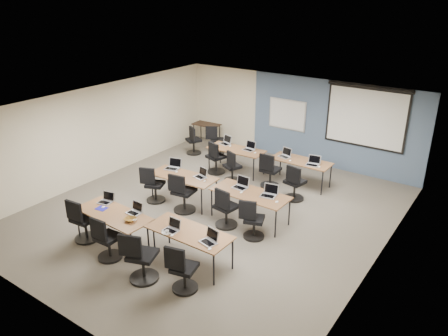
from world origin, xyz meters
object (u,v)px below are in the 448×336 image
Objects in this scene: laptop_1 at (135,210)px; task_chair_5 at (183,196)px; whiteboard at (287,115)px; task_chair_9 at (232,169)px; training_table_front_left at (114,215)px; laptop_8 at (226,142)px; task_chair_1 at (106,242)px; task_chair_2 at (140,261)px; projector_screen at (366,114)px; training_table_back_left at (236,150)px; task_chair_8 at (215,160)px; laptop_5 at (201,175)px; spare_chair_b at (193,143)px; training_table_front_right at (189,233)px; task_chair_6 at (225,211)px; task_chair_7 at (252,222)px; laptop_6 at (241,185)px; task_chair_4 at (153,187)px; task_chair_0 at (83,224)px; training_table_back_right at (301,162)px; laptop_2 at (172,228)px; task_chair_10 at (269,173)px; task_chair_11 at (294,186)px; laptop_0 at (106,200)px; training_table_mid_left at (183,177)px; laptop_9 at (249,148)px; training_table_mid_right at (250,195)px; laptop_7 at (269,193)px; laptop_10 at (285,155)px; task_chair_3 at (182,272)px; utility_table at (207,126)px.

task_chair_5 reaches higher than laptop_1.
whiteboard reaches higher than task_chair_9.
training_table_front_left is 5.30× the size of laptop_8.
task_chair_1 is 0.95× the size of task_chair_2.
projector_screen is 5.78m from task_chair_5.
training_table_back_left is 0.69m from task_chair_8.
spare_chair_b is at bearing 146.92° from laptop_5.
spare_chair_b is (-3.86, 4.94, -0.28)m from training_table_front_right.
task_chair_6 reaches higher than task_chair_7.
laptop_6 reaches higher than laptop_5.
task_chair_4 is 3.14× the size of laptop_5.
training_table_back_right is at bearing 59.35° from task_chair_0.
laptop_2 reaches higher than training_table_back_left.
task_chair_10 is at bearing -2.10° from laptop_8.
task_chair_11 is at bearing 14.15° from task_chair_4.
task_chair_6 is at bearing -13.62° from spare_chair_b.
task_chair_5 is (0.98, 0.01, 0.03)m from task_chair_4.
training_table_back_left is 0.56m from laptop_8.
training_table_back_right is at bearing 76.16° from task_chair_7.
laptop_0 is at bearing -95.96° from laptop_5.
projector_screen is 8.18m from task_chair_0.
task_chair_6 is (-1.53, -4.83, -1.47)m from projector_screen.
task_chair_6 is at bearing 26.57° from laptop_0.
laptop_1 is at bearing -82.01° from training_table_mid_left.
task_chair_5 is 1.06× the size of spare_chair_b.
training_table_back_right is 5.08× the size of laptop_9.
laptop_1 reaches higher than training_table_mid_right.
task_chair_10 reaches higher than spare_chair_b.
task_chair_2 is 5.38m from task_chair_8.
laptop_9 reaches higher than training_table_mid_right.
task_chair_4 is at bearing 109.53° from task_chair_2.
laptop_7 is (2.38, 0.26, 0.11)m from training_table_mid_left.
projector_screen is 4.33m from laptop_7.
projector_screen is at bearing 66.39° from task_chair_1.
projector_screen reaches higher than task_chair_2.
laptop_10 reaches higher than training_table_mid_right.
laptop_5 is 2.11m from task_chair_10.
training_table_back_right is at bearing -124.54° from projector_screen.
projector_screen reaches higher than laptop_6.
laptop_6 is at bearing -26.69° from task_chair_9.
task_chair_3 is (2.32, -2.83, -0.28)m from training_table_mid_left.
task_chair_3 is at bearing -43.51° from task_chair_9.
laptop_1 is (1.01, 0.62, 0.36)m from task_chair_0.
task_chair_9 is at bearing -125.79° from laptop_10.
training_table_mid_left is 2.90m from task_chair_11.
task_chair_5 is 1.08× the size of task_chair_7.
spare_chair_b is (0.24, -1.06, -0.26)m from utility_table.
task_chair_9 is (0.27, 4.16, -0.29)m from training_table_front_left.
training_table_back_left is 1.53m from laptop_10.
training_table_mid_right is at bearing -106.08° from projector_screen.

